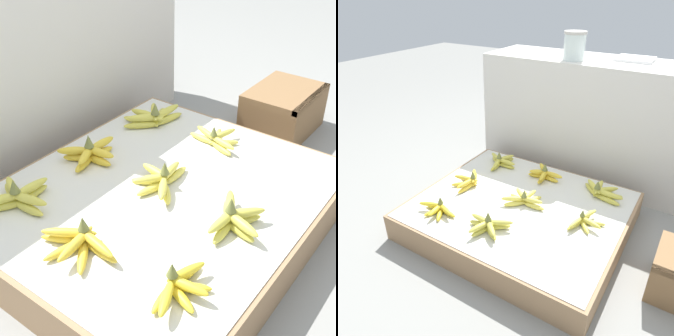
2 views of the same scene
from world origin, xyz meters
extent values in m
plane|color=gray|center=(0.00, 0.00, 0.00)|extent=(10.00, 10.00, 0.00)
cube|color=#997551|center=(0.00, 0.00, 0.08)|extent=(1.10, 0.95, 0.15)
cube|color=silver|center=(0.00, 0.00, 0.15)|extent=(1.07, 0.92, 0.00)
cube|color=beige|center=(0.11, 0.80, 0.40)|extent=(1.49, 0.45, 0.80)
cube|color=olive|center=(0.88, -0.02, 0.10)|extent=(0.36, 0.27, 0.20)
cube|color=brown|center=(0.88, -0.15, 0.19)|extent=(0.36, 0.02, 0.02)
ellipsoid|color=yellow|center=(-0.36, -0.29, 0.17)|extent=(0.12, 0.04, 0.03)
ellipsoid|color=yellow|center=(-0.34, -0.32, 0.17)|extent=(0.07, 0.12, 0.03)
ellipsoid|color=yellow|center=(-0.30, -0.32, 0.17)|extent=(0.08, 0.11, 0.03)
ellipsoid|color=yellow|center=(-0.27, -0.29, 0.17)|extent=(0.12, 0.04, 0.03)
ellipsoid|color=yellow|center=(-0.38, -0.31, 0.19)|extent=(0.12, 0.07, 0.03)
ellipsoid|color=yellow|center=(-0.32, -0.32, 0.19)|extent=(0.04, 0.12, 0.03)
ellipsoid|color=yellow|center=(-0.28, -0.30, 0.19)|extent=(0.12, 0.06, 0.03)
cone|color=olive|center=(-0.32, -0.28, 0.23)|extent=(0.03, 0.03, 0.04)
ellipsoid|color=gold|center=(-0.06, -0.28, 0.17)|extent=(0.14, 0.04, 0.03)
ellipsoid|color=gold|center=(-0.03, -0.30, 0.17)|extent=(0.07, 0.14, 0.03)
ellipsoid|color=gold|center=(0.00, -0.29, 0.17)|extent=(0.13, 0.10, 0.03)
ellipsoid|color=gold|center=(0.01, -0.25, 0.17)|extent=(0.13, 0.10, 0.03)
ellipsoid|color=gold|center=(-0.06, -0.27, 0.20)|extent=(0.14, 0.04, 0.03)
ellipsoid|color=gold|center=(-0.04, -0.32, 0.20)|extent=(0.07, 0.14, 0.03)
ellipsoid|color=gold|center=(0.01, -0.30, 0.20)|extent=(0.12, 0.11, 0.03)
ellipsoid|color=gold|center=(0.02, -0.25, 0.20)|extent=(0.13, 0.09, 0.03)
cone|color=olive|center=(-0.02, -0.27, 0.24)|extent=(0.03, 0.03, 0.05)
ellipsoid|color=gold|center=(-0.36, 0.05, 0.17)|extent=(0.10, 0.15, 0.03)
ellipsoid|color=gold|center=(-0.38, 0.03, 0.17)|extent=(0.16, 0.07, 0.03)
ellipsoid|color=gold|center=(-0.37, -0.02, 0.17)|extent=(0.14, 0.12, 0.03)
ellipsoid|color=gold|center=(-0.34, -0.04, 0.17)|extent=(0.04, 0.16, 0.03)
ellipsoid|color=gold|center=(-0.35, 0.05, 0.20)|extent=(0.11, 0.15, 0.03)
ellipsoid|color=gold|center=(-0.38, 0.00, 0.20)|extent=(0.16, 0.05, 0.03)
ellipsoid|color=gold|center=(-0.34, -0.04, 0.20)|extent=(0.05, 0.16, 0.03)
cone|color=olive|center=(-0.33, 0.01, 0.23)|extent=(0.03, 0.03, 0.04)
ellipsoid|color=#DBCC4C|center=(0.08, 0.00, 0.17)|extent=(0.12, 0.03, 0.03)
ellipsoid|color=#DBCC4C|center=(0.05, 0.05, 0.17)|extent=(0.08, 0.12, 0.03)
ellipsoid|color=#DBCC4C|center=(0.00, 0.05, 0.17)|extent=(0.08, 0.12, 0.03)
ellipsoid|color=#DBCC4C|center=(-0.03, 0.02, 0.17)|extent=(0.12, 0.06, 0.03)
ellipsoid|color=#DBCC4C|center=(-0.02, -0.04, 0.17)|extent=(0.10, 0.10, 0.03)
ellipsoid|color=#DBCC4C|center=(0.06, 0.01, 0.20)|extent=(0.12, 0.04, 0.03)
ellipsoid|color=#DBCC4C|center=(0.03, 0.04, 0.20)|extent=(0.04, 0.12, 0.03)
ellipsoid|color=#DBCC4C|center=(-0.02, 0.03, 0.20)|extent=(0.11, 0.09, 0.03)
ellipsoid|color=#DBCC4C|center=(-0.03, -0.03, 0.20)|extent=(0.11, 0.09, 0.03)
cone|color=olive|center=(0.02, 0.00, 0.23)|extent=(0.03, 0.03, 0.04)
ellipsoid|color=#DBCC4C|center=(0.33, -0.03, 0.17)|extent=(0.06, 0.12, 0.02)
ellipsoid|color=#DBCC4C|center=(0.37, -0.01, 0.17)|extent=(0.09, 0.10, 0.02)
ellipsoid|color=#DBCC4C|center=(0.40, 0.03, 0.17)|extent=(0.12, 0.06, 0.02)
ellipsoid|color=#DBCC4C|center=(0.35, 0.07, 0.17)|extent=(0.03, 0.12, 0.02)
ellipsoid|color=#DBCC4C|center=(0.33, -0.03, 0.19)|extent=(0.05, 0.12, 0.02)
ellipsoid|color=#DBCC4C|center=(0.39, 0.00, 0.19)|extent=(0.12, 0.05, 0.02)
ellipsoid|color=#DBCC4C|center=(0.36, 0.06, 0.19)|extent=(0.07, 0.12, 0.02)
cone|color=olive|center=(0.34, 0.02, 0.22)|extent=(0.03, 0.03, 0.04)
ellipsoid|color=gold|center=(-0.33, 0.26, 0.17)|extent=(0.04, 0.13, 0.03)
ellipsoid|color=gold|center=(-0.28, 0.30, 0.17)|extent=(0.13, 0.03, 0.03)
ellipsoid|color=gold|center=(-0.32, 0.35, 0.17)|extent=(0.07, 0.13, 0.03)
ellipsoid|color=gold|center=(-0.37, 0.32, 0.17)|extent=(0.13, 0.09, 0.03)
ellipsoid|color=gold|center=(-0.32, 0.26, 0.20)|extent=(0.06, 0.14, 0.03)
ellipsoid|color=gold|center=(-0.28, 0.30, 0.20)|extent=(0.13, 0.03, 0.03)
ellipsoid|color=gold|center=(-0.32, 0.34, 0.20)|extent=(0.08, 0.13, 0.03)
ellipsoid|color=gold|center=(-0.37, 0.32, 0.20)|extent=(0.13, 0.09, 0.03)
cone|color=olive|center=(-0.34, 0.30, 0.23)|extent=(0.03, 0.03, 0.04)
ellipsoid|color=gold|center=(-0.03, 0.34, 0.17)|extent=(0.10, 0.11, 0.03)
ellipsoid|color=gold|center=(-0.05, 0.30, 0.17)|extent=(0.12, 0.06, 0.03)
ellipsoid|color=gold|center=(-0.01, 0.28, 0.17)|extent=(0.03, 0.12, 0.03)
ellipsoid|color=gold|center=(0.03, 0.30, 0.17)|extent=(0.12, 0.05, 0.03)
ellipsoid|color=gold|center=(-0.04, 0.35, 0.20)|extent=(0.10, 0.11, 0.03)
ellipsoid|color=gold|center=(-0.04, 0.30, 0.20)|extent=(0.12, 0.07, 0.03)
ellipsoid|color=gold|center=(0.00, 0.27, 0.20)|extent=(0.05, 0.12, 0.03)
ellipsoid|color=gold|center=(0.05, 0.31, 0.20)|extent=(0.12, 0.03, 0.03)
cone|color=olive|center=(-0.01, 0.31, 0.24)|extent=(0.03, 0.03, 0.05)
ellipsoid|color=gold|center=(0.39, 0.27, 0.17)|extent=(0.16, 0.06, 0.03)
ellipsoid|color=gold|center=(0.39, 0.31, 0.17)|extent=(0.15, 0.09, 0.03)
ellipsoid|color=gold|center=(0.35, 0.33, 0.17)|extent=(0.10, 0.15, 0.03)
ellipsoid|color=gold|center=(0.31, 0.34, 0.17)|extent=(0.06, 0.16, 0.03)
ellipsoid|color=gold|center=(0.29, 0.32, 0.17)|extent=(0.13, 0.13, 0.03)
ellipsoid|color=gold|center=(0.40, 0.28, 0.20)|extent=(0.16, 0.04, 0.03)
ellipsoid|color=gold|center=(0.36, 0.31, 0.20)|extent=(0.13, 0.12, 0.03)
ellipsoid|color=gold|center=(0.33, 0.32, 0.20)|extent=(0.04, 0.16, 0.03)
ellipsoid|color=gold|center=(0.30, 0.31, 0.20)|extent=(0.13, 0.13, 0.03)
cone|color=olive|center=(0.33, 0.28, 0.24)|extent=(0.04, 0.04, 0.05)
camera|label=1|loc=(-0.97, -0.76, 1.05)|focal=50.00mm
camera|label=2|loc=(0.71, -1.28, 1.20)|focal=35.00mm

